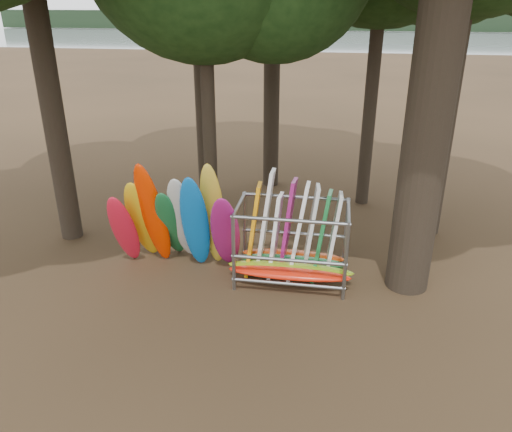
# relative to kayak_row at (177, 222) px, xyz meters

# --- Properties ---
(ground) EXTENTS (120.00, 120.00, 0.00)m
(ground) POSITION_rel_kayak_row_xyz_m (1.75, -0.86, -1.36)
(ground) COLOR #47331E
(ground) RESTS_ON ground
(lake) EXTENTS (160.00, 160.00, 0.00)m
(lake) POSITION_rel_kayak_row_xyz_m (1.75, 59.14, -1.36)
(lake) COLOR gray
(lake) RESTS_ON ground
(far_shore) EXTENTS (160.00, 4.00, 4.00)m
(far_shore) POSITION_rel_kayak_row_xyz_m (1.75, 109.14, 0.64)
(far_shore) COLOR black
(far_shore) RESTS_ON ground
(kayak_row) EXTENTS (3.54, 2.14, 3.21)m
(kayak_row) POSITION_rel_kayak_row_xyz_m (0.00, 0.00, 0.00)
(kayak_row) COLOR red
(kayak_row) RESTS_ON ground
(storage_rack) EXTENTS (3.20, 1.51, 2.83)m
(storage_rack) POSITION_rel_kayak_row_xyz_m (3.01, -0.05, -0.41)
(storage_rack) COLOR slate
(storage_rack) RESTS_ON ground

